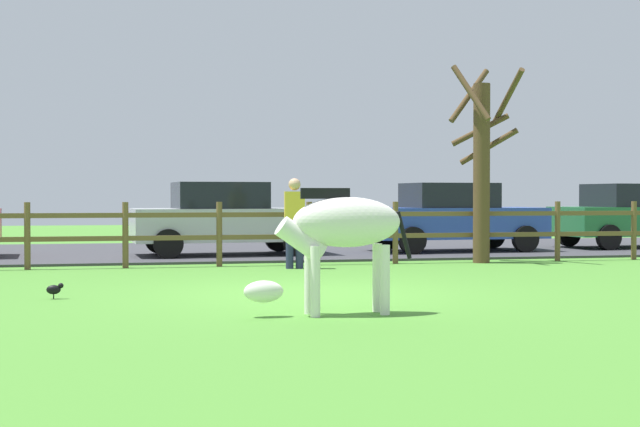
% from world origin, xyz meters
% --- Properties ---
extents(ground_plane, '(60.00, 60.00, 0.00)m').
position_xyz_m(ground_plane, '(0.00, 0.00, 0.00)').
color(ground_plane, '#47842D').
extents(parking_asphalt, '(28.00, 7.40, 0.05)m').
position_xyz_m(parking_asphalt, '(0.00, 9.30, 0.03)').
color(parking_asphalt, '#38383D').
rests_on(parking_asphalt, ground_plane).
extents(paddock_fence, '(20.73, 0.11, 1.21)m').
position_xyz_m(paddock_fence, '(-0.69, 5.00, 0.69)').
color(paddock_fence, brown).
rests_on(paddock_fence, ground_plane).
extents(bare_tree, '(1.49, 1.49, 3.89)m').
position_xyz_m(bare_tree, '(4.49, 4.86, 2.00)').
color(bare_tree, '#513A23').
rests_on(bare_tree, ground_plane).
extents(zebra, '(1.94, 0.52, 1.41)m').
position_xyz_m(zebra, '(-0.15, -2.27, 0.93)').
color(zebra, white).
rests_on(zebra, ground_plane).
extents(crow_on_grass, '(0.21, 0.10, 0.20)m').
position_xyz_m(crow_on_grass, '(-3.35, 0.03, 0.13)').
color(crow_on_grass, black).
rests_on(crow_on_grass, ground_plane).
extents(parked_car_silver, '(4.10, 2.09, 1.56)m').
position_xyz_m(parked_car_silver, '(-0.29, 7.57, 0.84)').
color(parked_car_silver, '#B7BABF').
rests_on(parked_car_silver, parking_asphalt).
extents(parked_car_blue, '(4.06, 2.01, 1.56)m').
position_xyz_m(parked_car_blue, '(5.00, 7.79, 0.84)').
color(parked_car_blue, '#2D4CAD').
rests_on(parked_car_blue, parking_asphalt).
extents(parked_car_green, '(4.12, 2.14, 1.56)m').
position_xyz_m(parked_car_green, '(9.92, 8.30, 0.84)').
color(parked_car_green, '#236B38').
rests_on(parked_car_green, parking_asphalt).
extents(visitor_near_fence, '(0.38, 0.26, 1.64)m').
position_xyz_m(visitor_near_fence, '(0.59, 4.19, 0.91)').
color(visitor_near_fence, '#232847').
rests_on(visitor_near_fence, ground_plane).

